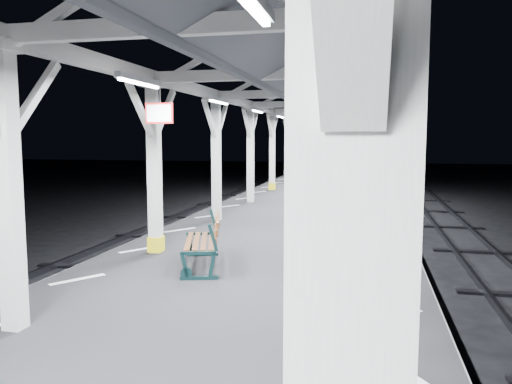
% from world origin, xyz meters
% --- Properties ---
extents(ground, '(120.00, 120.00, 0.00)m').
position_xyz_m(ground, '(0.00, 0.00, 0.00)').
color(ground, black).
rests_on(ground, ground).
extents(platform, '(6.00, 50.00, 1.00)m').
position_xyz_m(platform, '(0.00, 0.00, 0.50)').
color(platform, black).
rests_on(platform, ground).
extents(hazard_stripes_left, '(1.00, 48.00, 0.01)m').
position_xyz_m(hazard_stripes_left, '(-2.45, 0.00, 1.00)').
color(hazard_stripes_left, silver).
rests_on(hazard_stripes_left, platform).
extents(hazard_stripes_right, '(1.00, 48.00, 0.01)m').
position_xyz_m(hazard_stripes_right, '(2.45, 0.00, 1.00)').
color(hazard_stripes_right, silver).
rests_on(hazard_stripes_right, platform).
extents(canopy, '(5.40, 49.00, 4.65)m').
position_xyz_m(canopy, '(0.00, -0.02, 4.56)').
color(canopy, silver).
rests_on(canopy, platform).
extents(bench_mid, '(1.08, 1.79, 0.91)m').
position_xyz_m(bench_mid, '(-0.71, 1.22, 1.49)').
color(bench_mid, '#112E2F').
rests_on(bench_mid, platform).
extents(bench_far, '(1.10, 1.81, 0.92)m').
position_xyz_m(bench_far, '(0.57, 11.65, 1.49)').
color(bench_far, '#112E2F').
rests_on(bench_far, platform).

